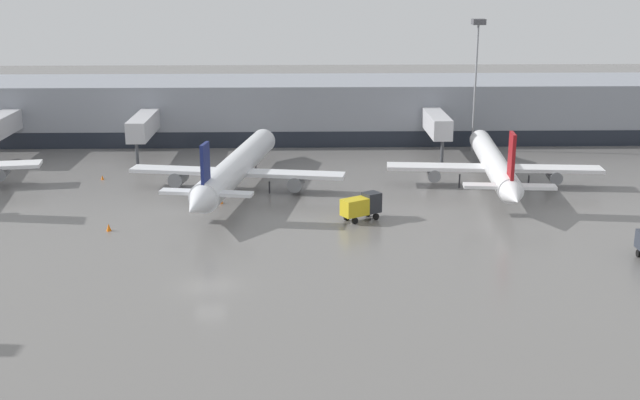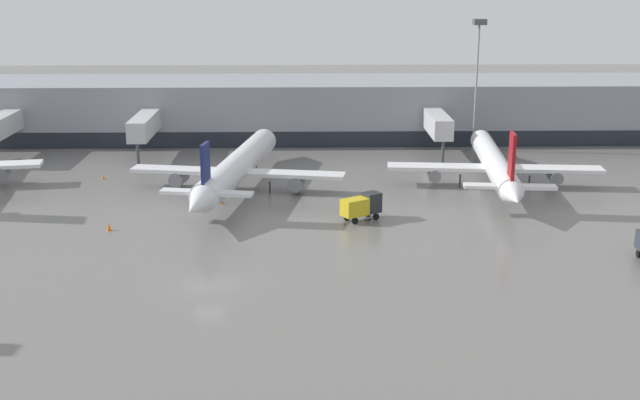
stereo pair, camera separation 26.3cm
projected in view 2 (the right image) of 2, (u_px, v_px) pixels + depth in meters
ground_plane at (209, 286)px, 67.52m from camera, size 320.00×320.00×0.00m
terminal_building at (252, 109)px, 125.63m from camera, size 160.00×28.23×9.00m
parked_jet_0 at (237, 167)px, 95.79m from camera, size 26.04×37.65×8.49m
parked_jet_1 at (495, 164)px, 97.14m from camera, size 26.08×34.09×9.04m
service_truck_3 at (362, 206)px, 84.69m from camera, size 4.59×3.68×2.84m
traffic_cone_1 at (221, 201)px, 91.09m from camera, size 0.46×0.46×0.64m
traffic_cone_2 at (103, 177)px, 101.44m from camera, size 0.39×0.39×0.56m
traffic_cone_3 at (109, 227)px, 81.62m from camera, size 0.51×0.51×0.77m
apron_light_mast_1 at (478, 48)px, 113.56m from camera, size 1.80×1.80×18.89m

